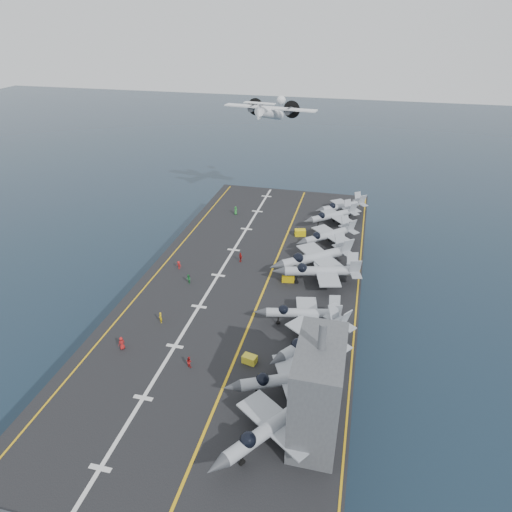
% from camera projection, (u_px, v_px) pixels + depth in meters
% --- Properties ---
extents(ground, '(500.00, 500.00, 0.00)m').
position_uv_depth(ground, '(251.00, 327.00, 85.20)').
color(ground, '#142135').
rests_on(ground, ground).
extents(hull, '(36.00, 90.00, 10.00)m').
position_uv_depth(hull, '(251.00, 305.00, 82.80)').
color(hull, '#56595E').
rests_on(hull, ground).
extents(flight_deck, '(38.00, 92.00, 0.40)m').
position_uv_depth(flight_deck, '(251.00, 280.00, 80.31)').
color(flight_deck, black).
rests_on(flight_deck, hull).
extents(foul_line, '(0.35, 90.00, 0.02)m').
position_uv_depth(foul_line, '(267.00, 282.00, 79.59)').
color(foul_line, gold).
rests_on(foul_line, flight_deck).
extents(landing_centerline, '(0.50, 90.00, 0.02)m').
position_uv_depth(landing_centerline, '(218.00, 275.00, 81.45)').
color(landing_centerline, silver).
rests_on(landing_centerline, flight_deck).
extents(deck_edge_port, '(0.25, 90.00, 0.02)m').
position_uv_depth(deck_edge_port, '(161.00, 268.00, 83.73)').
color(deck_edge_port, gold).
rests_on(deck_edge_port, flight_deck).
extents(deck_edge_stbd, '(0.25, 90.00, 0.02)m').
position_uv_depth(deck_edge_stbd, '(358.00, 293.00, 76.38)').
color(deck_edge_stbd, gold).
rests_on(deck_edge_stbd, flight_deck).
extents(island_superstructure, '(5.00, 10.00, 15.00)m').
position_uv_depth(island_superstructure, '(318.00, 381.00, 47.93)').
color(island_superstructure, '#56595E').
rests_on(island_superstructure, flight_deck).
extents(fighter_jet_0, '(16.88, 18.06, 5.22)m').
position_uv_depth(fighter_jet_0, '(272.00, 426.00, 48.93)').
color(fighter_jet_0, gray).
rests_on(fighter_jet_0, flight_deck).
extents(fighter_jet_1, '(16.64, 14.36, 4.87)m').
position_uv_depth(fighter_jet_1, '(288.00, 378.00, 55.46)').
color(fighter_jet_1, '#90989E').
rests_on(fighter_jet_1, flight_deck).
extents(fighter_jet_2, '(16.28, 17.38, 5.02)m').
position_uv_depth(fighter_jet_2, '(314.00, 337.00, 62.27)').
color(fighter_jet_2, '#8D949A').
rests_on(fighter_jet_2, flight_deck).
extents(fighter_jet_3, '(14.54, 11.15, 4.53)m').
position_uv_depth(fighter_jet_3, '(303.00, 312.00, 67.74)').
color(fighter_jet_3, gray).
rests_on(fighter_jet_3, flight_deck).
extents(fighter_jet_4, '(17.06, 13.45, 5.23)m').
position_uv_depth(fighter_jet_4, '(321.00, 270.00, 77.94)').
color(fighter_jet_4, '#959FA6').
rests_on(fighter_jet_4, flight_deck).
extents(fighter_jet_5, '(19.45, 18.49, 5.63)m').
position_uv_depth(fighter_jet_5, '(316.00, 256.00, 81.86)').
color(fighter_jet_5, '#929AA2').
rests_on(fighter_jet_5, flight_deck).
extents(fighter_jet_6, '(16.40, 16.29, 4.82)m').
position_uv_depth(fighter_jet_6, '(329.00, 234.00, 90.74)').
color(fighter_jet_6, '#969DA6').
rests_on(fighter_jet_6, flight_deck).
extents(fighter_jet_7, '(15.67, 15.19, 4.56)m').
position_uv_depth(fighter_jet_7, '(333.00, 215.00, 99.59)').
color(fighter_jet_7, '#8F99A0').
rests_on(fighter_jet_7, flight_deck).
extents(fighter_jet_8, '(15.27, 14.42, 4.42)m').
position_uv_depth(fighter_jet_8, '(343.00, 205.00, 104.48)').
color(fighter_jet_8, gray).
rests_on(fighter_jet_8, flight_deck).
extents(tow_cart_a, '(2.10, 1.61, 1.12)m').
position_uv_depth(tow_cart_a, '(250.00, 359.00, 61.20)').
color(tow_cart_a, gold).
rests_on(tow_cart_a, flight_deck).
extents(tow_cart_b, '(2.36, 1.75, 1.29)m').
position_uv_depth(tow_cart_b, '(288.00, 278.00, 79.49)').
color(tow_cart_b, '#C8A509').
rests_on(tow_cart_b, flight_deck).
extents(tow_cart_c, '(2.50, 1.95, 1.32)m').
position_uv_depth(tow_cart_c, '(300.00, 233.00, 95.45)').
color(tow_cart_c, '#DEC10A').
rests_on(tow_cart_c, flight_deck).
extents(crew_0, '(1.29, 1.41, 1.96)m').
position_uv_depth(crew_0, '(122.00, 343.00, 63.48)').
color(crew_0, '#B21919').
rests_on(crew_0, flight_deck).
extents(crew_1, '(1.28, 1.25, 1.79)m').
position_uv_depth(crew_1, '(161.00, 318.00, 68.84)').
color(crew_1, yellow).
rests_on(crew_1, flight_deck).
extents(crew_2, '(1.11, 1.22, 1.69)m').
position_uv_depth(crew_2, '(188.00, 279.00, 78.73)').
color(crew_2, '#1E8336').
rests_on(crew_2, flight_deck).
extents(crew_3, '(1.07, 0.82, 1.58)m').
position_uv_depth(crew_3, '(179.00, 265.00, 83.12)').
color(crew_3, '#B21919').
rests_on(crew_3, flight_deck).
extents(crew_4, '(1.34, 1.31, 1.87)m').
position_uv_depth(crew_4, '(240.00, 257.00, 85.48)').
color(crew_4, '#AE1614').
rests_on(crew_4, flight_deck).
extents(crew_5, '(0.97, 1.27, 1.92)m').
position_uv_depth(crew_5, '(236.00, 210.00, 105.14)').
color(crew_5, '#268C33').
rests_on(crew_5, flight_deck).
extents(crew_7, '(1.14, 0.96, 1.61)m').
position_uv_depth(crew_7, '(189.00, 362.00, 60.42)').
color(crew_7, '#B21919').
rests_on(crew_7, flight_deck).
extents(transport_plane, '(26.96, 20.24, 5.87)m').
position_uv_depth(transport_plane, '(270.00, 114.00, 118.81)').
color(transport_plane, silver).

